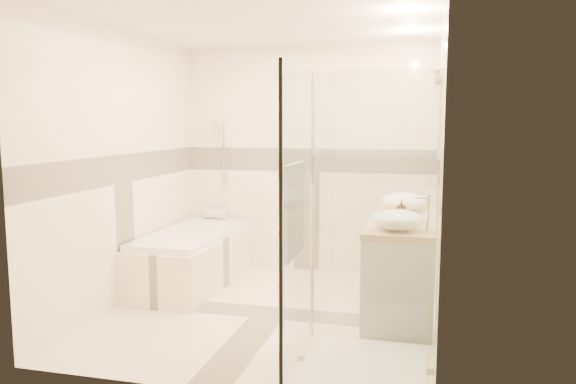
% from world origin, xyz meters
% --- Properties ---
extents(room, '(2.82, 3.02, 2.52)m').
position_xyz_m(room, '(0.06, 0.01, 1.26)').
color(room, '#F9E3C6').
rests_on(room, ground).
extents(bathtub, '(0.75, 1.70, 0.56)m').
position_xyz_m(bathtub, '(-1.02, 0.65, 0.31)').
color(bathtub, '#FEE8CB').
rests_on(bathtub, ground).
extents(vanity, '(0.58, 1.62, 0.85)m').
position_xyz_m(vanity, '(1.12, 0.30, 0.43)').
color(vanity, white).
rests_on(vanity, ground).
extents(shower_enclosure, '(0.96, 0.93, 2.04)m').
position_xyz_m(shower_enclosure, '(0.83, -0.97, 0.51)').
color(shower_enclosure, '#FEE8CB').
rests_on(shower_enclosure, ground).
extents(vessel_sink_near, '(0.43, 0.43, 0.17)m').
position_xyz_m(vessel_sink_near, '(1.10, 0.71, 0.94)').
color(vessel_sink_near, white).
rests_on(vessel_sink_near, vanity).
extents(vessel_sink_far, '(0.39, 0.39, 0.16)m').
position_xyz_m(vessel_sink_far, '(1.10, -0.26, 0.93)').
color(vessel_sink_far, white).
rests_on(vessel_sink_far, vanity).
extents(faucet_near, '(0.12, 0.03, 0.28)m').
position_xyz_m(faucet_near, '(1.32, 0.71, 1.01)').
color(faucet_near, silver).
rests_on(faucet_near, vanity).
extents(faucet_far, '(0.11, 0.03, 0.28)m').
position_xyz_m(faucet_far, '(1.32, -0.26, 1.01)').
color(faucet_far, silver).
rests_on(faucet_far, vanity).
extents(amenity_bottle_a, '(0.08, 0.08, 0.16)m').
position_xyz_m(amenity_bottle_a, '(1.10, 0.26, 0.93)').
color(amenity_bottle_a, black).
rests_on(amenity_bottle_a, vanity).
extents(amenity_bottle_b, '(0.12, 0.12, 0.13)m').
position_xyz_m(amenity_bottle_b, '(1.10, 0.24, 0.92)').
color(amenity_bottle_b, black).
rests_on(amenity_bottle_b, vanity).
extents(folded_towels, '(0.19, 0.27, 0.08)m').
position_xyz_m(folded_towels, '(1.10, 1.02, 0.89)').
color(folded_towels, silver).
rests_on(folded_towels, vanity).
extents(rolled_towel, '(0.25, 0.11, 0.11)m').
position_xyz_m(rolled_towel, '(-1.06, 1.41, 0.62)').
color(rolled_towel, silver).
rests_on(rolled_towel, bathtub).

